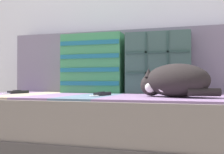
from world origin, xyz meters
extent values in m
cube|color=#3D3838|center=(0.00, 0.10, 0.09)|extent=(2.01, 0.90, 0.18)
cube|color=#6B605B|center=(0.00, 0.10, 0.27)|extent=(1.97, 0.88, 0.19)
cube|color=gray|center=(-0.84, 0.08, 0.37)|extent=(0.21, 0.79, 0.01)
cube|color=tan|center=(-0.63, 0.08, 0.37)|extent=(0.21, 0.79, 0.01)
cube|color=gray|center=(-0.42, 0.08, 0.37)|extent=(0.21, 0.79, 0.01)
cube|color=slate|center=(-0.21, 0.08, 0.37)|extent=(0.21, 0.79, 0.01)
cube|color=gray|center=(0.00, 0.08, 0.37)|extent=(0.21, 0.79, 0.01)
cube|color=gray|center=(0.21, 0.08, 0.37)|extent=(0.21, 0.79, 0.01)
cube|color=gray|center=(0.42, 0.08, 0.37)|extent=(0.21, 0.79, 0.01)
cube|color=slate|center=(0.00, 0.48, 0.59)|extent=(1.97, 0.14, 0.43)
cube|color=#38514C|center=(0.10, 0.34, 0.57)|extent=(0.40, 0.13, 0.38)
cube|color=#28423D|center=(0.10, 0.27, 0.51)|extent=(0.38, 0.01, 0.01)
cube|color=#28423D|center=(0.03, 0.27, 0.57)|extent=(0.01, 0.01, 0.37)
cube|color=#28423D|center=(0.10, 0.27, 0.63)|extent=(0.38, 0.01, 0.01)
cube|color=#28423D|center=(0.16, 0.27, 0.57)|extent=(0.01, 0.01, 0.37)
cube|color=#3D8956|center=(-0.34, 0.34, 0.57)|extent=(0.41, 0.13, 0.39)
cube|color=#1E667F|center=(-0.34, 0.27, 0.44)|extent=(0.41, 0.01, 0.03)
cube|color=#1E667F|center=(-0.34, 0.27, 0.53)|extent=(0.41, 0.01, 0.03)
cube|color=#1E667F|center=(-0.34, 0.27, 0.62)|extent=(0.41, 0.01, 0.03)
cube|color=#1E667F|center=(-0.34, 0.27, 0.71)|extent=(0.41, 0.01, 0.03)
ellipsoid|color=black|center=(0.24, -0.05, 0.46)|extent=(0.36, 0.27, 0.16)
sphere|color=black|center=(0.11, -0.01, 0.44)|extent=(0.11, 0.11, 0.11)
sphere|color=white|center=(0.11, -0.04, 0.43)|extent=(0.06, 0.06, 0.06)
ellipsoid|color=white|center=(0.19, -0.08, 0.43)|extent=(0.10, 0.04, 0.07)
cylinder|color=black|center=(0.36, -0.12, 0.41)|extent=(0.15, 0.06, 0.04)
cone|color=black|center=(0.10, -0.04, 0.50)|extent=(0.04, 0.04, 0.04)
cone|color=black|center=(0.12, 0.02, 0.50)|extent=(0.04, 0.04, 0.04)
cube|color=black|center=(-0.16, 0.01, 0.39)|extent=(0.06, 0.15, 0.02)
cube|color=black|center=(-0.16, 0.00, 0.40)|extent=(0.03, 0.05, 0.00)
cube|color=black|center=(-0.15, 0.08, 0.39)|extent=(0.03, 0.01, 0.02)
torus|color=silver|center=(-0.18, -0.08, 0.38)|extent=(0.06, 0.06, 0.01)
cube|color=black|center=(-0.76, 0.10, 0.39)|extent=(0.07, 0.15, 0.02)
cube|color=black|center=(-0.76, 0.09, 0.40)|extent=(0.03, 0.05, 0.00)
cube|color=black|center=(-0.74, 0.17, 0.39)|extent=(0.03, 0.01, 0.02)
torus|color=silver|center=(-0.78, 0.01, 0.38)|extent=(0.06, 0.06, 0.01)
camera|label=1|loc=(0.33, -1.43, 0.45)|focal=45.00mm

